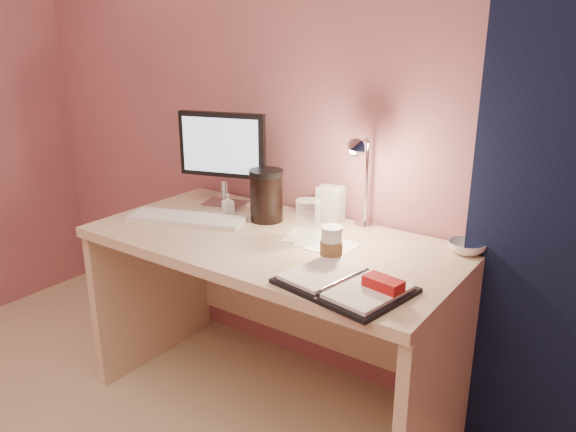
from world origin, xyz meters
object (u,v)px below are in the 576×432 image
Objects in this scene: desk at (284,286)px; desk_lamp at (352,174)px; bowl at (467,247)px; product_box at (330,205)px; monitor at (223,151)px; keyboard at (187,219)px; planner at (348,284)px; dark_jar at (266,198)px; lotion_bottle at (228,205)px; coffee_cup at (331,245)px; clear_cup at (308,221)px.

desk is 0.52m from desk_lamp.
bowl is 0.56m from product_box.
monitor is 0.34m from keyboard.
monitor is 1.00× the size of planner.
monitor is at bearing 174.37° from desk_lamp.
desk is 0.36m from dark_jar.
lotion_bottle is at bearing 173.07° from desk.
dark_jar is 0.38m from desk_lamp.
coffee_cup is (0.70, -0.26, -0.19)m from monitor.
bowl is 1.45× the size of lotion_bottle.
lotion_bottle is (-0.75, 0.32, 0.03)m from planner.
dark_jar is at bearing -27.17° from monitor.
coffee_cup is 0.63m from lotion_bottle.
dark_jar is (0.26, 0.19, 0.08)m from keyboard.
planner is (0.44, -0.28, 0.24)m from desk.
keyboard is 3.03× the size of clear_cup.
product_box is at bearing 145.80° from desk_lamp.
lotion_bottle is 0.56m from desk_lamp.
lotion_bottle is at bearing 166.59° from planner.
monitor reaches higher than coffee_cup.
dark_jar is at bearing -171.10° from bowl.
clear_cup is at bearing -9.13° from keyboard.
desk is at bearing -2.43° from keyboard.
keyboard is 0.58m from product_box.
dark_jar reaches higher than clear_cup.
keyboard is at bearing -163.33° from desk.
desk is 8.98× the size of clear_cup.
dark_jar is 0.50× the size of desk_lamp.
monitor is at bearing 159.66° from coffee_cup.
keyboard is 0.33m from dark_jar.
desk is at bearing -33.85° from monitor.
desk is at bearing -117.54° from product_box.
lotion_bottle is at bearing -163.36° from product_box.
keyboard is (0.01, -0.24, -0.23)m from monitor.
desk is 15.58× the size of lotion_bottle.
lotion_bottle is 0.43m from product_box.
coffee_cup is at bearing -25.01° from desk.
clear_cup is (0.52, 0.09, 0.07)m from keyboard.
lotion_bottle is (-0.44, 0.07, -0.03)m from clear_cup.
dark_jar is at bearing 153.92° from coffee_cup.
desk_lamp reaches higher than desk.
planner is 2.62× the size of clear_cup.
desk_lamp is at bearing 4.01° from keyboard.
monitor reaches higher than product_box.
desk_lamp is at bearing -15.51° from monitor.
planner is 0.53m from desk_lamp.
bowl is 0.35× the size of desk_lamp.
coffee_cup reaches higher than lotion_bottle.
planner is 0.82m from lotion_bottle.
product_box is at bearing 101.24° from clear_cup.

